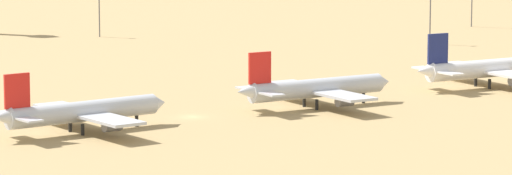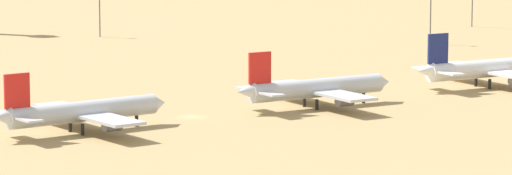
# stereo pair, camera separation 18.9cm
# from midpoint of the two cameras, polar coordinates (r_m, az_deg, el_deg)

# --- Properties ---
(ground) EXTENTS (4000.00, 4000.00, 0.00)m
(ground) POSITION_cam_midpoint_polar(r_m,az_deg,el_deg) (266.57, -2.58, -1.17)
(ground) COLOR tan
(parked_jet_red_3) EXTENTS (34.66, 29.23, 11.44)m
(parked_jet_red_3) POSITION_cam_midpoint_polar(r_m,az_deg,el_deg) (250.51, -6.99, -0.96)
(parked_jet_red_3) COLOR silver
(parked_jet_red_3) RESTS_ON ground
(parked_jet_red_4) EXTENTS (35.17, 29.45, 11.65)m
(parked_jet_red_4) POSITION_cam_midpoint_polar(r_m,az_deg,el_deg) (276.39, 2.34, -0.03)
(parked_jet_red_4) COLOR silver
(parked_jet_red_4) RESTS_ON ground
(parked_jet_navy_5) EXTENTS (36.86, 30.94, 12.19)m
(parked_jet_navy_5) POSITION_cam_midpoint_polar(r_m,az_deg,el_deg) (307.69, 9.15, 0.74)
(parked_jet_navy_5) COLOR white
(parked_jet_navy_5) RESTS_ON ground
(light_pole_mid) EXTENTS (1.80, 0.50, 12.65)m
(light_pole_mid) POSITION_cam_midpoint_polar(r_m,az_deg,el_deg) (404.50, -6.27, 3.07)
(light_pole_mid) COLOR #59595E
(light_pole_mid) RESTS_ON ground
(light_pole_east) EXTENTS (1.80, 0.50, 14.58)m
(light_pole_east) POSITION_cam_midpoint_polar(r_m,az_deg,el_deg) (386.97, 6.93, 2.97)
(light_pole_east) COLOR #59595E
(light_pole_east) RESTS_ON ground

